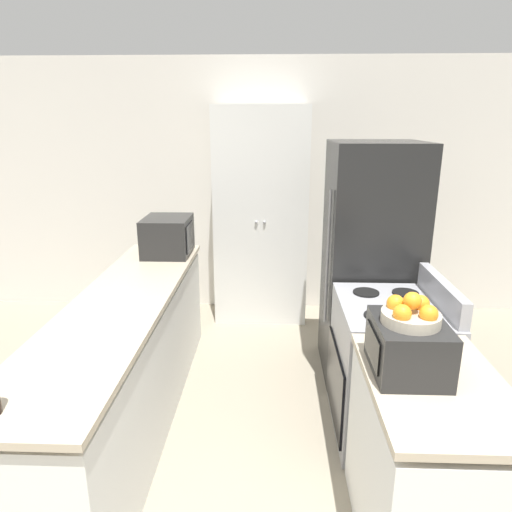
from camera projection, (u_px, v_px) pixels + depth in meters
wall_back at (262, 189)px, 4.78m from camera, size 7.00×0.06×2.60m
counter_left at (126, 365)px, 3.02m from camera, size 0.60×2.66×0.90m
counter_right at (426, 469)px, 2.12m from camera, size 0.60×0.91×0.90m
pantry_cabinet at (261, 217)px, 4.56m from camera, size 0.91×0.51×2.13m
stove at (387, 368)px, 2.94m from camera, size 0.66×0.78×1.06m
refrigerator at (370, 262)px, 3.57m from camera, size 0.70×0.73×1.85m
microwave at (168, 236)px, 3.83m from camera, size 0.39×0.44×0.32m
toaster_oven at (408, 347)px, 2.04m from camera, size 0.32×0.38×0.24m
fruit_bowl at (411, 313)px, 1.98m from camera, size 0.25×0.25×0.14m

